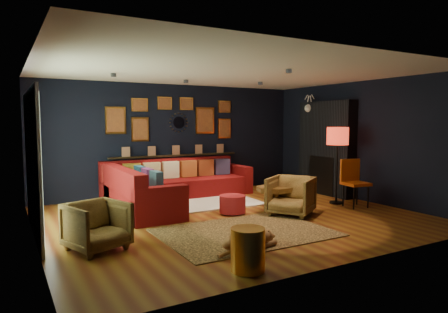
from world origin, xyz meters
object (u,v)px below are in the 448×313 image
orange_chair (353,179)px  dog (247,236)px  sectional (165,188)px  armchair_left (97,224)px  floor_lamp (338,139)px  gold_stool (248,249)px  coffee_table (278,191)px  pouf (232,204)px  armchair_right (291,194)px

orange_chair → dog: bearing=-149.4°
sectional → armchair_left: sectional is taller
floor_lamp → gold_stool: bearing=-148.1°
armchair_left → floor_lamp: size_ratio=0.45×
coffee_table → floor_lamp: size_ratio=0.57×
floor_lamp → dog: size_ratio=1.42×
sectional → coffee_table: sectional is taller
orange_chair → dog: (-3.39, -1.31, -0.37)m
sectional → floor_lamp: floor_lamp is taller
orange_chair → pouf: bearing=175.5°
sectional → orange_chair: (3.21, -2.23, 0.24)m
gold_stool → sectional: bearing=82.1°
pouf → floor_lamp: 2.67m
sectional → floor_lamp: (3.11, -1.86, 1.03)m
armchair_left → gold_stool: armchair_left is taller
sectional → orange_chair: orange_chair is taller
armchair_left → orange_chair: size_ratio=0.75×
gold_stool → dog: gold_stool is taller
sectional → orange_chair: bearing=-34.8°
coffee_table → sectional: bearing=131.6°
orange_chair → dog: orange_chair is taller
gold_stool → floor_lamp: size_ratio=0.31×
armchair_right → sectional: bearing=-177.9°
coffee_table → gold_stool: gold_stool is taller
coffee_table → floor_lamp: floor_lamp is taller
armchair_right → gold_stool: size_ratio=1.57×
pouf → gold_stool: 2.86m
gold_stool → dog: size_ratio=0.44×
sectional → gold_stool: 4.20m
armchair_left → dog: bearing=-49.4°
coffee_table → dog: coffee_table is taller
pouf → dog: (-0.91, -1.92, 0.00)m
floor_lamp → dog: (-3.30, -1.67, -1.16)m
armchair_left → orange_chair: bearing=-16.4°
coffee_table → orange_chair: 1.65m
coffee_table → pouf: size_ratio=1.85×
sectional → gold_stool: (-0.57, -4.16, -0.07)m
pouf → armchair_right: (0.89, -0.61, 0.21)m
sectional → dog: sectional is taller
coffee_table → gold_stool: (-2.19, -2.34, -0.14)m
gold_stool → pouf: bearing=63.1°
dog → gold_stool: bearing=-133.1°
armchair_left → orange_chair: 5.16m
pouf → floor_lamp: size_ratio=0.31×
dog → sectional: bearing=75.7°
armchair_left → armchair_right: (3.55, 0.33, 0.03)m
gold_stool → orange_chair: orange_chair is taller
armchair_right → floor_lamp: (1.50, 0.36, 0.96)m
armchair_left → coffee_table: bearing=-8.3°
sectional → gold_stool: size_ratio=6.80×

